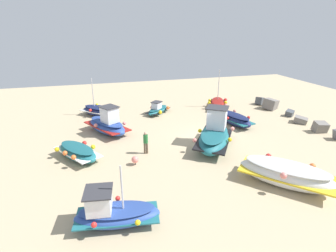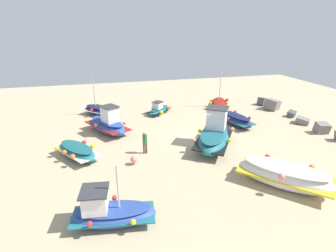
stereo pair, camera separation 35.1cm
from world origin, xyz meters
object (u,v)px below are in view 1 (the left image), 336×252
(fishing_boat_1, at_px, (114,213))
(fishing_boat_5, at_px, (214,136))
(fishing_boat_8, at_px, (78,152))
(fishing_boat_7, at_px, (99,111))
(fishing_boat_4, at_px, (286,174))
(mooring_buoy_0, at_px, (135,160))
(person_walking, at_px, (146,141))
(fishing_boat_6, at_px, (234,119))
(fishing_boat_3, at_px, (158,110))
(fishing_boat_2, at_px, (107,125))
(fishing_boat_0, at_px, (217,104))

(fishing_boat_1, xyz_separation_m, fishing_boat_5, (-6.28, 7.73, 0.29))
(fishing_boat_8, bearing_deg, fishing_boat_7, -44.62)
(fishing_boat_4, relative_size, mooring_buoy_0, 8.38)
(fishing_boat_4, height_order, mooring_buoy_0, fishing_boat_4)
(fishing_boat_5, xyz_separation_m, fishing_boat_8, (-0.73, -9.55, -0.39))
(fishing_boat_8, relative_size, person_walking, 2.43)
(fishing_boat_6, distance_m, fishing_boat_7, 12.91)
(fishing_boat_3, bearing_deg, mooring_buoy_0, 23.86)
(fishing_boat_2, relative_size, person_walking, 2.92)
(fishing_boat_1, relative_size, person_walking, 2.47)
(fishing_boat_3, xyz_separation_m, fishing_boat_6, (5.02, 5.80, 0.13))
(fishing_boat_3, relative_size, person_walking, 1.89)
(fishing_boat_2, height_order, mooring_buoy_0, fishing_boat_2)
(fishing_boat_1, distance_m, fishing_boat_8, 7.25)
(fishing_boat_8, bearing_deg, fishing_boat_3, -76.41)
(fishing_boat_1, xyz_separation_m, fishing_boat_8, (-7.02, -1.82, -0.10))
(fishing_boat_6, bearing_deg, fishing_boat_3, -143.69)
(fishing_boat_4, bearing_deg, fishing_boat_3, 151.76)
(fishing_boat_4, distance_m, person_walking, 8.92)
(fishing_boat_3, distance_m, fishing_boat_4, 14.94)
(mooring_buoy_0, bearing_deg, fishing_boat_6, 116.95)
(fishing_boat_5, bearing_deg, fishing_boat_8, 119.67)
(fishing_boat_0, bearing_deg, fishing_boat_7, -66.52)
(fishing_boat_6, xyz_separation_m, fishing_boat_8, (3.02, -13.24, -0.07))
(fishing_boat_5, bearing_deg, fishing_boat_2, 90.87)
(fishing_boat_2, bearing_deg, fishing_boat_3, 97.06)
(fishing_boat_0, bearing_deg, mooring_buoy_0, -19.59)
(fishing_boat_3, bearing_deg, fishing_boat_7, -52.59)
(fishing_boat_3, distance_m, fishing_boat_5, 9.03)
(fishing_boat_6, height_order, mooring_buoy_0, fishing_boat_6)
(fishing_boat_0, xyz_separation_m, mooring_buoy_0, (10.05, -10.50, -0.12))
(fishing_boat_2, bearing_deg, person_walking, -3.39)
(fishing_boat_4, xyz_separation_m, person_walking, (-5.92, -6.67, 0.24))
(fishing_boat_2, bearing_deg, mooring_buoy_0, -17.68)
(person_walking, bearing_deg, fishing_boat_7, -162.25)
(fishing_boat_6, height_order, fishing_boat_8, fishing_boat_6)
(fishing_boat_3, bearing_deg, fishing_boat_6, 94.38)
(fishing_boat_0, xyz_separation_m, fishing_boat_3, (0.10, -6.61, -0.07))
(fishing_boat_1, distance_m, fishing_boat_6, 15.21)
(fishing_boat_6, relative_size, fishing_boat_8, 1.04)
(fishing_boat_1, relative_size, fishing_boat_3, 1.30)
(fishing_boat_3, distance_m, mooring_buoy_0, 10.69)
(fishing_boat_3, relative_size, fishing_boat_5, 0.58)
(fishing_boat_4, bearing_deg, mooring_buoy_0, -163.26)
(mooring_buoy_0, bearing_deg, fishing_boat_2, -167.49)
(fishing_boat_2, height_order, fishing_boat_6, fishing_boat_2)
(fishing_boat_0, relative_size, fishing_boat_5, 0.77)
(fishing_boat_8, height_order, mooring_buoy_0, fishing_boat_8)
(fishing_boat_5, bearing_deg, fishing_boat_4, -129.83)
(fishing_boat_0, relative_size, fishing_boat_4, 0.82)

